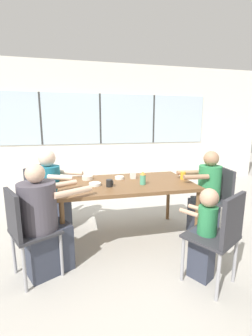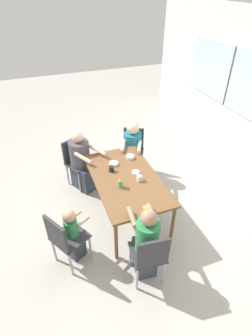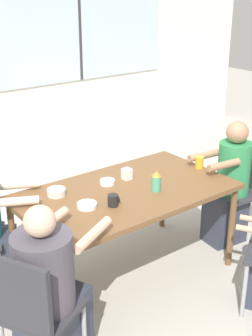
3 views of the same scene
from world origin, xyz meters
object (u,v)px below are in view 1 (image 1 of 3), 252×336
at_px(bowl_white_shallow, 119,178).
at_px(coffee_mug, 110,183).
at_px(chair_for_woman_green_shirt, 25,226).
at_px(bowl_cereal, 95,184).
at_px(person_toddler, 204,235).
at_px(chair_for_toddler, 221,232).
at_px(person_man_teal_shirt, 52,194).
at_px(chair_for_man_blue_shirt, 218,195).
at_px(person_man_blue_shirt, 206,197).
at_px(person_woman_green_shirt, 44,226).
at_px(sippy_cup, 143,178).
at_px(milk_carton_small, 133,175).
at_px(juice_glass, 183,175).
at_px(bowl_fruit, 87,178).
at_px(chair_for_man_teal_shirt, 41,191).

bearing_deg(bowl_white_shallow, coffee_mug, -118.94).
bearing_deg(chair_for_woman_green_shirt, bowl_cereal, 98.37).
height_order(person_toddler, coffee_mug, person_toddler).
bearing_deg(chair_for_toddler, person_man_teal_shirt, 105.42).
distance_m(chair_for_man_blue_shirt, person_man_blue_shirt, 0.17).
relative_size(person_woman_green_shirt, sippy_cup, 7.02).
bearing_deg(milk_carton_small, person_woman_green_shirt, -148.87).
bearing_deg(juice_glass, bowl_white_shallow, 166.27).
bearing_deg(bowl_fruit, chair_for_toddler, -50.48).
relative_size(chair_for_woman_green_shirt, person_toddler, 0.99).
distance_m(coffee_mug, bowl_fruit, 0.46).
height_order(chair_for_man_teal_shirt, coffee_mug, chair_for_man_teal_shirt).
distance_m(chair_for_toddler, person_man_teal_shirt, 2.18).
distance_m(chair_for_man_teal_shirt, juice_glass, 1.95).
relative_size(person_woman_green_shirt, bowl_cereal, 7.86).
xyz_separation_m(chair_for_man_blue_shirt, person_man_blue_shirt, (-0.16, 0.02, -0.02)).
height_order(chair_for_man_teal_shirt, sippy_cup, sippy_cup).
bearing_deg(person_toddler, chair_for_man_blue_shirt, 18.96).
height_order(person_man_blue_shirt, person_man_teal_shirt, person_man_teal_shirt).
xyz_separation_m(chair_for_toddler, sippy_cup, (-0.44, 0.91, 0.29)).
distance_m(chair_for_man_blue_shirt, juice_glass, 0.54).
relative_size(chair_for_man_blue_shirt, bowl_cereal, 6.31).
relative_size(person_toddler, coffee_mug, 10.67).
height_order(chair_for_man_blue_shirt, sippy_cup, sippy_cup).
xyz_separation_m(person_woman_green_shirt, juice_glass, (1.69, 0.46, 0.31)).
distance_m(chair_for_woman_green_shirt, person_toddler, 1.66).
bearing_deg(chair_for_man_teal_shirt, bowl_cereal, 75.62).
relative_size(chair_for_toddler, juice_glass, 8.81).
xyz_separation_m(chair_for_man_blue_shirt, chair_for_toddler, (-0.60, -0.91, 0.00)).
distance_m(person_toddler, bowl_white_shallow, 1.29).
xyz_separation_m(person_man_blue_shirt, coffee_mug, (-1.28, -0.03, 0.28)).
height_order(sippy_cup, juice_glass, sippy_cup).
distance_m(chair_for_woman_green_shirt, chair_for_man_teal_shirt, 1.11).
height_order(person_toddler, sippy_cup, sippy_cup).
bearing_deg(bowl_white_shallow, juice_glass, -13.73).
bearing_deg(person_woman_green_shirt, bowl_cereal, 100.46).
relative_size(chair_for_toddler, bowl_fruit, 6.43).
bearing_deg(person_man_teal_shirt, chair_for_man_blue_shirt, 100.60).
relative_size(person_toddler, sippy_cup, 5.71).
relative_size(person_woman_green_shirt, coffee_mug, 13.13).
height_order(chair_for_man_teal_shirt, chair_for_toddler, same).
height_order(chair_for_toddler, person_man_teal_shirt, person_man_teal_shirt).
height_order(chair_for_woman_green_shirt, bowl_cereal, chair_for_woman_green_shirt).
xyz_separation_m(chair_for_toddler, bowl_fruit, (-1.07, 1.30, 0.24)).
bearing_deg(sippy_cup, chair_for_woman_green_shirt, -161.76).
xyz_separation_m(chair_for_woman_green_shirt, sippy_cup, (1.26, 0.41, 0.29)).
distance_m(person_toddler, coffee_mug, 1.14).
bearing_deg(person_man_teal_shirt, sippy_cup, 87.63).
bearing_deg(juice_glass, coffee_mug, -172.46).
bearing_deg(chair_for_man_blue_shirt, milk_carton_small, 81.03).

